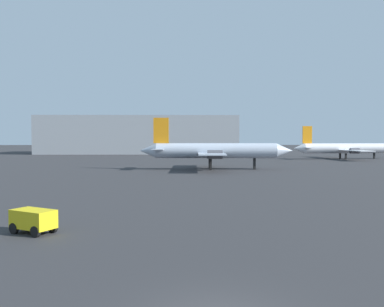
# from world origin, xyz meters

# --- Properties ---
(airplane_distant) EXTENTS (25.42, 18.15, 8.60)m
(airplane_distant) POSITION_xyz_m (4.18, 55.98, 3.12)
(airplane_distant) COLOR #B2BCCC
(airplane_distant) RESTS_ON ground_plane
(airplane_far_left) EXTENTS (27.93, 23.32, 8.18)m
(airplane_far_left) POSITION_xyz_m (39.68, 89.13, 2.67)
(airplane_far_left) COLOR white
(airplane_far_left) RESTS_ON ground_plane
(baggage_cart) EXTENTS (2.73, 2.32, 1.30)m
(baggage_cart) POSITION_xyz_m (-9.19, 10.90, 0.76)
(baggage_cart) COLOR gold
(baggage_cart) RESTS_ON ground_plane
(terminal_building) EXTENTS (65.44, 26.69, 12.54)m
(terminal_building) POSITION_xyz_m (-15.95, 130.53, 6.27)
(terminal_building) COLOR #999EA3
(terminal_building) RESTS_ON ground_plane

